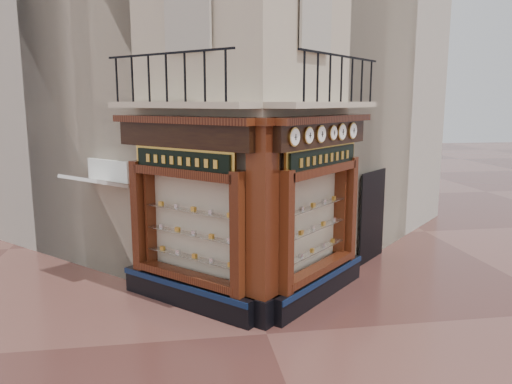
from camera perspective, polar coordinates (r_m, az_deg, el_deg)
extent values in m
plane|color=#512B25|center=(9.65, 1.24, -15.92)|extent=(80.00, 80.00, 0.00)
cube|color=#C0AE96|center=(14.86, -3.04, 16.98)|extent=(11.31, 11.31, 12.00)
cube|color=#B3AC9C|center=(17.22, -12.39, 14.17)|extent=(11.31, 11.31, 11.00)
cube|color=#B3AC9C|center=(17.66, 4.38, 14.27)|extent=(11.31, 11.31, 11.00)
cube|color=black|center=(10.82, -7.89, -11.43)|extent=(2.72, 2.72, 0.55)
cube|color=#0B1A3A|center=(10.62, -8.64, -10.64)|extent=(2.50, 2.50, 0.12)
cube|color=#321109|center=(9.47, -1.98, -4.95)|extent=(0.37, 0.37, 2.45)
cube|color=#321109|center=(11.36, -13.18, -2.63)|extent=(0.37, 0.37, 2.45)
cube|color=#FFECC1|center=(10.60, -6.85, -3.50)|extent=(1.80, 1.80, 2.10)
cube|color=black|center=(10.10, -8.28, 6.42)|extent=(2.69, 2.69, 0.50)
cube|color=#321109|center=(10.03, -8.61, 8.16)|extent=(2.86, 2.86, 0.14)
cube|color=black|center=(11.22, 7.18, -10.61)|extent=(2.72, 2.72, 0.55)
cube|color=#0B1A3A|center=(11.07, 8.08, -9.75)|extent=(2.50, 2.50, 0.12)
cube|color=#321109|center=(9.61, 3.32, -4.72)|extent=(0.37, 0.37, 2.45)
cube|color=#321109|center=(12.00, 10.59, -1.85)|extent=(0.37, 0.37, 2.45)
cube|color=#FFECC1|center=(10.95, 5.84, -3.04)|extent=(1.80, 1.80, 2.10)
cube|color=black|center=(10.52, 7.49, 6.59)|extent=(2.69, 2.69, 0.50)
cube|color=#321109|center=(10.47, 7.87, 8.26)|extent=(2.86, 2.86, 0.14)
cube|color=black|center=(9.98, 0.72, -13.25)|extent=(0.78, 0.78, 0.55)
cube|color=#321109|center=(9.38, 0.75, -2.41)|extent=(0.64, 0.64, 3.50)
cube|color=#321109|center=(9.16, 0.77, 8.08)|extent=(0.85, 0.85, 0.14)
cube|color=#C0AE96|center=(10.01, -8.73, 9.81)|extent=(2.97, 2.97, 0.12)
cube|color=black|center=(9.82, -10.29, 15.31)|extent=(2.36, 2.36, 0.04)
cube|color=#C0AE96|center=(10.46, 8.01, 9.85)|extent=(2.97, 2.97, 0.12)
cube|color=black|center=(10.35, 9.81, 15.06)|extent=(2.36, 2.36, 0.04)
cylinder|color=gold|center=(9.28, 4.35, 6.29)|extent=(0.29, 0.29, 0.36)
cylinder|color=white|center=(9.26, 4.51, 6.28)|extent=(0.23, 0.23, 0.31)
cube|color=black|center=(9.26, 4.59, 6.28)|extent=(0.02, 0.02, 0.12)
cube|color=black|center=(9.26, 4.59, 6.28)|extent=(0.07, 0.07, 0.01)
cylinder|color=gold|center=(9.73, 6.00, 6.45)|extent=(0.27, 0.27, 0.33)
cylinder|color=white|center=(9.72, 6.15, 6.44)|extent=(0.22, 0.22, 0.29)
cube|color=black|center=(9.71, 6.23, 6.43)|extent=(0.02, 0.02, 0.11)
cube|color=black|center=(9.71, 6.23, 6.43)|extent=(0.07, 0.07, 0.01)
cylinder|color=gold|center=(10.16, 7.39, 6.58)|extent=(0.29, 0.29, 0.36)
cylinder|color=white|center=(10.14, 7.54, 6.57)|extent=(0.23, 0.23, 0.31)
cube|color=black|center=(10.13, 7.62, 6.56)|extent=(0.02, 0.02, 0.12)
cube|color=black|center=(10.13, 7.62, 6.56)|extent=(0.07, 0.07, 0.01)
cylinder|color=gold|center=(10.62, 8.76, 6.70)|extent=(0.26, 0.26, 0.31)
cylinder|color=white|center=(10.60, 8.91, 6.69)|extent=(0.21, 0.21, 0.27)
cube|color=black|center=(10.60, 8.98, 6.69)|extent=(0.02, 0.02, 0.10)
cube|color=black|center=(10.60, 8.98, 6.69)|extent=(0.06, 0.06, 0.01)
cylinder|color=gold|center=(10.98, 9.74, 6.78)|extent=(0.30, 0.30, 0.37)
cylinder|color=white|center=(10.96, 9.88, 6.78)|extent=(0.24, 0.24, 0.32)
cube|color=black|center=(10.96, 9.95, 6.77)|extent=(0.02, 0.02, 0.12)
cube|color=black|center=(10.96, 9.95, 6.77)|extent=(0.07, 0.07, 0.01)
cylinder|color=gold|center=(11.46, 10.95, 6.89)|extent=(0.30, 0.30, 0.37)
cylinder|color=white|center=(11.45, 11.08, 6.88)|extent=(0.24, 0.24, 0.32)
cube|color=black|center=(11.44, 11.15, 6.88)|extent=(0.02, 0.02, 0.12)
cube|color=black|center=(11.44, 11.15, 6.88)|extent=(0.07, 0.07, 0.01)
cube|color=gold|center=(10.12, -8.36, 3.58)|extent=(1.95, 1.95, 0.52)
cube|color=black|center=(10.09, -8.52, 3.56)|extent=(1.82, 1.82, 0.39)
cube|color=gold|center=(10.55, 7.62, 3.87)|extent=(2.10, 2.10, 0.56)
cube|color=black|center=(10.53, 7.81, 3.85)|extent=(1.95, 1.95, 0.42)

